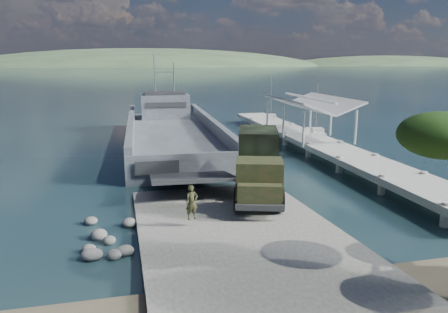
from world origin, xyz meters
TOP-DOWN VIEW (x-y plane):
  - ground at (0.00, 0.00)m, footprint 1400.00×1400.00m
  - boat_ramp at (0.00, -1.00)m, footprint 10.00×18.00m
  - shoreline_rocks at (-6.20, 0.50)m, footprint 3.20×5.60m
  - distant_headlands at (50.00, 560.00)m, footprint 1000.00×240.00m
  - pier at (13.00, 18.77)m, footprint 6.40×44.00m
  - landing_craft at (-0.44, 24.17)m, footprint 10.06×35.15m
  - military_truck at (2.73, 4.37)m, footprint 4.93×8.96m
  - soldier at (-2.23, -0.02)m, footprint 0.75×0.59m
  - sailboat_near at (16.96, 26.25)m, footprint 2.77×5.46m
  - sailboat_far at (15.95, 39.58)m, footprint 3.38×5.70m

SIDE VIEW (x-z plane):
  - ground at x=0.00m, z-range 0.00..0.00m
  - shoreline_rocks at x=-6.20m, z-range -0.45..0.45m
  - distant_headlands at x=50.00m, z-range -24.00..24.00m
  - boat_ramp at x=0.00m, z-range 0.00..0.50m
  - sailboat_near at x=16.96m, z-range -2.86..3.54m
  - sailboat_far at x=15.95m, z-range -2.99..3.70m
  - landing_craft at x=-0.44m, z-range -4.33..6.02m
  - soldier at x=-2.23m, z-range 0.50..2.32m
  - pier at x=13.00m, z-range -1.45..4.65m
  - military_truck at x=2.73m, z-range 0.49..4.48m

